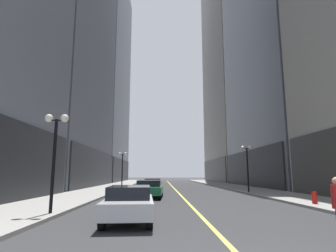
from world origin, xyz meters
name	(u,v)px	position (x,y,z in m)	size (l,w,h in m)	color
ground_plane	(173,187)	(0.00, 35.00, 0.00)	(200.00, 200.00, 0.00)	#2D2D30
sidewalk_left	(113,187)	(-8.25, 35.00, 0.07)	(4.50, 78.00, 0.15)	gray
sidewalk_right	(232,186)	(8.25, 35.00, 0.07)	(4.50, 78.00, 0.15)	gray
lane_centre_stripe	(173,187)	(0.00, 35.00, 0.00)	(0.16, 70.00, 0.01)	#E5D64C
building_left_far	(102,75)	(-15.78, 60.00, 25.24)	(10.76, 26.00, 50.68)	slate
building_right_mid	(292,26)	(18.28, 34.50, 23.97)	(15.76, 24.00, 48.07)	slate
building_right_far	(240,23)	(18.25, 60.00, 39.25)	(15.68, 26.00, 78.65)	#A8A399
car_silver	(129,202)	(-2.94, 6.93, 0.72)	(1.98, 4.41, 1.32)	#B7B7BC
car_green	(149,188)	(-2.56, 17.42, 0.72)	(2.15, 4.33, 1.32)	#196038
car_red	(153,184)	(-2.53, 25.62, 0.72)	(1.85, 4.17, 1.32)	#B21919
street_lamp_left_near	(55,140)	(-6.40, 8.22, 3.26)	(1.06, 0.36, 4.43)	black
street_lamp_left_far	(122,162)	(-6.40, 30.48, 3.26)	(1.06, 0.36, 4.43)	black
street_lamp_right_mid	(247,158)	(6.40, 21.89, 3.26)	(1.06, 0.36, 4.43)	black
fire_hydrant_right	(315,199)	(6.90, 11.68, 0.40)	(0.28, 0.28, 0.80)	red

